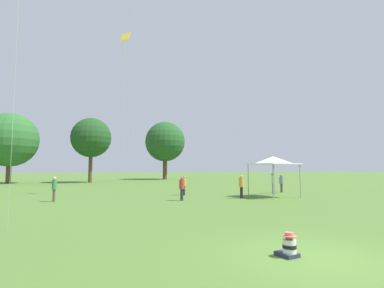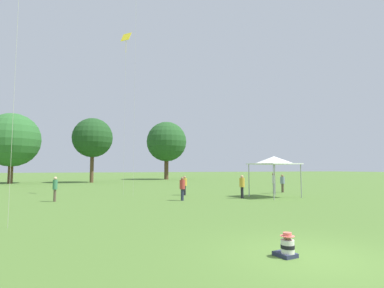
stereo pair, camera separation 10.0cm
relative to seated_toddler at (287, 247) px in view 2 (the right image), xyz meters
name	(u,v)px [view 2 (the right image)]	position (x,y,z in m)	size (l,w,h in m)	color
ground_plane	(313,257)	(0.59, -0.22, -0.25)	(300.00, 300.00, 0.00)	#4C702D
seated_toddler	(287,247)	(0.00, 0.00, 0.00)	(0.48, 0.57, 0.62)	#282D47
person_standing_0	(282,182)	(12.08, 16.60, 0.68)	(0.42, 0.42, 1.60)	brown
person_standing_1	(182,187)	(1.45, 13.12, 0.68)	(0.50, 0.50, 1.58)	#282D42
person_standing_2	(55,187)	(-6.64, 15.32, 0.73)	(0.40, 0.40, 1.62)	brown
person_standing_3	(185,184)	(2.82, 16.86, 0.66)	(0.41, 0.41, 1.56)	black
person_standing_4	(274,181)	(10.60, 15.80, 0.85)	(0.40, 0.40, 1.78)	slate
person_standing_5	(242,185)	(6.00, 13.08, 0.74)	(0.49, 0.49, 1.67)	black
canopy_tent	(274,161)	(8.74, 13.03, 2.51)	(3.41, 3.41, 3.09)	white
kite_0	(126,44)	(-1.84, 18.62, 12.38)	(0.90, 0.90, 13.67)	yellow
distant_tree_0	(167,142)	(9.93, 49.98, 7.04)	(7.71, 7.71, 11.19)	brown
distant_tree_1	(93,138)	(-3.91, 41.58, 6.54)	(6.00, 6.00, 9.82)	brown
distant_tree_2	(12,140)	(-14.84, 42.36, 5.94)	(7.65, 7.65, 10.04)	brown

